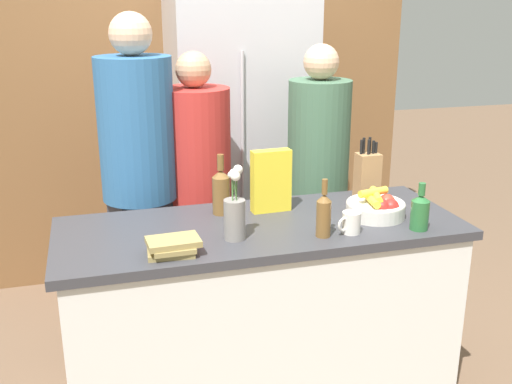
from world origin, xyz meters
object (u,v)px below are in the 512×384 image
Objects in this scene: bottle_oil at (420,211)px; knife_block at (367,175)px; bottle_vinegar at (221,191)px; fruit_bowl at (377,207)px; coffee_mug at (351,223)px; flower_vase at (235,214)px; book_stack at (172,246)px; person_at_sink at (139,171)px; refrigerator at (240,145)px; bottle_wine at (324,214)px; person_in_blue at (197,185)px; person_in_red_tee at (318,175)px; cereal_box at (271,181)px.

knife_block is at bearing 93.04° from bottle_oil.
bottle_vinegar is at bearing 151.14° from bottle_oil.
fruit_bowl is 2.37× the size of coffee_mug.
fruit_bowl is at bearing 6.95° from flower_vase.
book_stack is 0.12× the size of person_at_sink.
knife_block is at bearing 23.03° from book_stack.
bottle_wine is at bearing -91.08° from refrigerator.
fruit_bowl is 0.70m from bottle_vinegar.
person_in_blue is (0.31, 0.07, -0.11)m from person_at_sink.
person_in_red_tee is (0.97, -0.01, -0.09)m from person_at_sink.
cereal_box reaches higher than coffee_mug.
refrigerator reaches higher than book_stack.
coffee_mug is 0.07× the size of person_in_red_tee.
book_stack is 0.13× the size of person_in_red_tee.
refrigerator is 0.69m from person_in_blue.
cereal_box is at bearing -51.34° from person_in_blue.
flower_vase is 0.29m from book_stack.
bottle_vinegar reaches higher than fruit_bowl.
bottle_wine is (-0.32, -0.15, 0.05)m from fruit_bowl.
book_stack is at bearing -157.13° from person_in_red_tee.
refrigerator is 1.17× the size of person_in_red_tee.
person_at_sink reaches higher than person_in_red_tee.
person_in_red_tee is (0.66, -0.07, 0.02)m from person_in_blue.
flower_vase reaches higher than book_stack.
cereal_box is 1.17× the size of bottle_wine.
coffee_mug is 0.30m from bottle_oil.
knife_block is 0.57m from bottle_wine.
bottle_oil is (1.04, -0.02, 0.05)m from book_stack.
cereal_box is at bearing 49.96° from flower_vase.
person_at_sink is at bearing 111.64° from flower_vase.
bottle_wine is (0.36, -0.07, -0.01)m from flower_vase.
refrigerator is 9.24× the size of bottle_oil.
person_at_sink is at bearing -137.54° from refrigerator.
person_at_sink is (-0.98, 0.69, 0.05)m from fruit_bowl.
refrigerator reaches higher than coffee_mug.
refrigerator reaches higher than bottle_wine.
fruit_bowl is 0.87× the size of knife_block.
refrigerator is 1.13m from cereal_box.
knife_block is 0.50m from coffee_mug.
book_stack is at bearing -143.66° from cereal_box.
cereal_box is 0.16× the size of person_at_sink.
person_in_blue is (0.26, 0.93, -0.05)m from book_stack.
flower_vase is 0.78m from bottle_oil.
refrigerator is at bearing 88.92° from bottle_wine.
bottle_vinegar is at bearing 173.79° from cereal_box.
person_in_blue is at bearing -8.51° from person_at_sink.
bottle_wine reaches higher than fruit_bowl.
bottle_vinegar is 0.17× the size of person_in_red_tee.
flower_vase is at bearing 168.72° from bottle_wine.
bottle_vinegar is 1.13× the size of bottle_wine.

